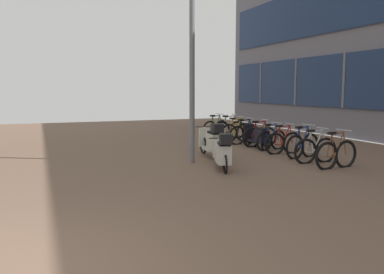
{
  "coord_description": "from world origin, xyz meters",
  "views": [
    {
      "loc": [
        0.66,
        -4.28,
        1.96
      ],
      "look_at": [
        3.65,
        3.44,
        0.95
      ],
      "focal_mm": 36.84,
      "sensor_mm": 36.0,
      "label": 1
    }
  ],
  "objects_px": {
    "bicycle_rack_04": "(271,140)",
    "bicycle_rack_09": "(216,128)",
    "bicycle_rack_01": "(315,150)",
    "bicycle_rack_07": "(236,132)",
    "bicycle_rack_02": "(303,146)",
    "bicycle_rack_06": "(245,134)",
    "scooter_near": "(258,137)",
    "bicycle_rack_08": "(230,130)",
    "scooter_far": "(212,142)",
    "bicycle_rack_03": "(284,143)",
    "bicycle_rack_00": "(336,154)",
    "bicycle_rack_05": "(260,137)",
    "scooter_mid": "(223,153)",
    "lamp_post": "(192,52)"
  },
  "relations": [
    {
      "from": "bicycle_rack_04",
      "to": "bicycle_rack_09",
      "type": "height_order",
      "value": "bicycle_rack_09"
    },
    {
      "from": "bicycle_rack_01",
      "to": "bicycle_rack_07",
      "type": "distance_m",
      "value": 4.71
    },
    {
      "from": "bicycle_rack_02",
      "to": "bicycle_rack_06",
      "type": "height_order",
      "value": "bicycle_rack_02"
    },
    {
      "from": "bicycle_rack_09",
      "to": "bicycle_rack_06",
      "type": "bearing_deg",
      "value": -88.48
    },
    {
      "from": "scooter_near",
      "to": "bicycle_rack_09",
      "type": "bearing_deg",
      "value": 89.56
    },
    {
      "from": "bicycle_rack_07",
      "to": "bicycle_rack_08",
      "type": "height_order",
      "value": "bicycle_rack_08"
    },
    {
      "from": "bicycle_rack_06",
      "to": "scooter_far",
      "type": "xyz_separation_m",
      "value": [
        -2.28,
        -2.23,
        0.13
      ]
    },
    {
      "from": "bicycle_rack_04",
      "to": "bicycle_rack_01",
      "type": "bearing_deg",
      "value": -93.28
    },
    {
      "from": "bicycle_rack_02",
      "to": "bicycle_rack_08",
      "type": "distance_m",
      "value": 4.7
    },
    {
      "from": "bicycle_rack_03",
      "to": "bicycle_rack_07",
      "type": "height_order",
      "value": "bicycle_rack_07"
    },
    {
      "from": "bicycle_rack_00",
      "to": "bicycle_rack_03",
      "type": "distance_m",
      "value": 2.35
    },
    {
      "from": "bicycle_rack_05",
      "to": "scooter_near",
      "type": "distance_m",
      "value": 0.38
    },
    {
      "from": "bicycle_rack_01",
      "to": "scooter_mid",
      "type": "height_order",
      "value": "same"
    },
    {
      "from": "bicycle_rack_04",
      "to": "scooter_far",
      "type": "xyz_separation_m",
      "value": [
        -2.4,
        -0.66,
        0.14
      ]
    },
    {
      "from": "bicycle_rack_09",
      "to": "scooter_near",
      "type": "bearing_deg",
      "value": -90.44
    },
    {
      "from": "bicycle_rack_04",
      "to": "scooter_mid",
      "type": "relative_size",
      "value": 0.8
    },
    {
      "from": "bicycle_rack_02",
      "to": "bicycle_rack_00",
      "type": "bearing_deg",
      "value": -95.97
    },
    {
      "from": "bicycle_rack_06",
      "to": "scooter_near",
      "type": "relative_size",
      "value": 0.74
    },
    {
      "from": "scooter_mid",
      "to": "scooter_far",
      "type": "distance_m",
      "value": 1.74
    },
    {
      "from": "bicycle_rack_04",
      "to": "bicycle_rack_08",
      "type": "bearing_deg",
      "value": 88.94
    },
    {
      "from": "bicycle_rack_06",
      "to": "scooter_mid",
      "type": "distance_m",
      "value": 4.77
    },
    {
      "from": "bicycle_rack_03",
      "to": "bicycle_rack_06",
      "type": "relative_size",
      "value": 0.95
    },
    {
      "from": "bicycle_rack_05",
      "to": "scooter_far",
      "type": "relative_size",
      "value": 0.72
    },
    {
      "from": "bicycle_rack_04",
      "to": "scooter_far",
      "type": "relative_size",
      "value": 0.69
    },
    {
      "from": "bicycle_rack_07",
      "to": "bicycle_rack_08",
      "type": "relative_size",
      "value": 0.95
    },
    {
      "from": "bicycle_rack_07",
      "to": "scooter_near",
      "type": "bearing_deg",
      "value": -95.02
    },
    {
      "from": "bicycle_rack_03",
      "to": "lamp_post",
      "type": "relative_size",
      "value": 0.25
    },
    {
      "from": "bicycle_rack_08",
      "to": "bicycle_rack_09",
      "type": "height_order",
      "value": "bicycle_rack_08"
    },
    {
      "from": "bicycle_rack_00",
      "to": "bicycle_rack_02",
      "type": "bearing_deg",
      "value": 84.03
    },
    {
      "from": "bicycle_rack_00",
      "to": "scooter_mid",
      "type": "relative_size",
      "value": 0.87
    },
    {
      "from": "bicycle_rack_03",
      "to": "scooter_far",
      "type": "distance_m",
      "value": 2.34
    },
    {
      "from": "bicycle_rack_02",
      "to": "lamp_post",
      "type": "xyz_separation_m",
      "value": [
        -3.22,
        0.48,
        2.58
      ]
    },
    {
      "from": "bicycle_rack_05",
      "to": "lamp_post",
      "type": "bearing_deg",
      "value": -149.73
    },
    {
      "from": "bicycle_rack_00",
      "to": "scooter_far",
      "type": "height_order",
      "value": "scooter_far"
    },
    {
      "from": "scooter_near",
      "to": "scooter_mid",
      "type": "distance_m",
      "value": 3.87
    },
    {
      "from": "bicycle_rack_07",
      "to": "bicycle_rack_09",
      "type": "xyz_separation_m",
      "value": [
        -0.14,
        1.57,
        0.0
      ]
    },
    {
      "from": "bicycle_rack_04",
      "to": "bicycle_rack_07",
      "type": "relative_size",
      "value": 0.94
    },
    {
      "from": "bicycle_rack_09",
      "to": "lamp_post",
      "type": "xyz_separation_m",
      "value": [
        -3.0,
        -5.01,
        2.58
      ]
    },
    {
      "from": "bicycle_rack_03",
      "to": "lamp_post",
      "type": "distance_m",
      "value": 4.06
    },
    {
      "from": "bicycle_rack_05",
      "to": "scooter_far",
      "type": "distance_m",
      "value": 2.83
    },
    {
      "from": "bicycle_rack_01",
      "to": "lamp_post",
      "type": "distance_m",
      "value": 4.19
    },
    {
      "from": "bicycle_rack_05",
      "to": "bicycle_rack_07",
      "type": "bearing_deg",
      "value": 92.67
    },
    {
      "from": "bicycle_rack_07",
      "to": "scooter_near",
      "type": "height_order",
      "value": "bicycle_rack_07"
    },
    {
      "from": "bicycle_rack_06",
      "to": "bicycle_rack_07",
      "type": "distance_m",
      "value": 0.79
    },
    {
      "from": "bicycle_rack_07",
      "to": "scooter_near",
      "type": "xyz_separation_m",
      "value": [
        -0.16,
        -1.87,
        0.05
      ]
    },
    {
      "from": "bicycle_rack_00",
      "to": "bicycle_rack_01",
      "type": "xyz_separation_m",
      "value": [
        -0.01,
        0.78,
        -0.01
      ]
    },
    {
      "from": "bicycle_rack_01",
      "to": "scooter_near",
      "type": "distance_m",
      "value": 2.84
    },
    {
      "from": "bicycle_rack_06",
      "to": "scooter_mid",
      "type": "height_order",
      "value": "bicycle_rack_06"
    },
    {
      "from": "bicycle_rack_02",
      "to": "lamp_post",
      "type": "bearing_deg",
      "value": 171.49
    },
    {
      "from": "bicycle_rack_01",
      "to": "bicycle_rack_03",
      "type": "relative_size",
      "value": 1.03
    }
  ]
}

